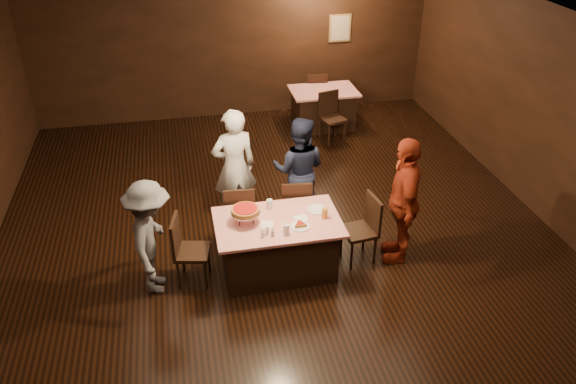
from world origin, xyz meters
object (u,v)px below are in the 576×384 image
object	(u,v)px
back_table	(323,108)
chair_back_near	(333,118)
glass_front_left	(286,229)
diner_grey_knit	(151,238)
pizza_stand	(245,211)
diner_navy_hoodie	(299,170)
main_table	(278,246)
plate_empty	(317,209)
glass_amber	(325,213)
glass_back	(270,204)
chair_far_left	(240,212)
chair_end_right	(359,230)
chair_back_far	(316,93)
chair_far_right	(296,206)
chair_end_left	(192,251)
diner_white_jacket	(234,167)
diner_red_shirt	(403,200)

from	to	relation	value
back_table	chair_back_near	distance (m)	0.71
back_table	glass_front_left	size ratio (longest dim) A/B	9.29
diner_grey_knit	pizza_stand	size ratio (longest dim) A/B	4.03
diner_navy_hoodie	diner_grey_knit	distance (m)	2.44
main_table	plate_empty	world-z (taller)	plate_empty
glass_amber	plate_empty	bearing A→B (deg)	104.04
diner_grey_knit	glass_back	xyz separation A→B (m)	(1.52, 0.34, 0.07)
diner_grey_knit	chair_far_left	bearing A→B (deg)	-49.53
chair_end_right	chair_back_far	size ratio (longest dim) A/B	1.00
chair_back_far	chair_far_right	bearing A→B (deg)	78.62
chair_end_left	diner_grey_knit	size ratio (longest dim) A/B	0.62
chair_far_left	chair_back_far	bearing A→B (deg)	-112.51
diner_navy_hoodie	glass_front_left	size ratio (longest dim) A/B	11.66
chair_far_right	diner_white_jacket	size ratio (longest dim) A/B	0.53
plate_empty	pizza_stand	bearing A→B (deg)	-173.99
chair_far_left	diner_grey_knit	world-z (taller)	diner_grey_knit
chair_back_near	diner_white_jacket	xyz separation A→B (m)	(-2.14, -2.31, 0.42)
back_table	plate_empty	bearing A→B (deg)	-106.16
chair_end_right	diner_white_jacket	bearing A→B (deg)	-138.91
back_table	chair_end_left	world-z (taller)	chair_end_left
chair_end_left	pizza_stand	world-z (taller)	pizza_stand
main_table	chair_end_right	xyz separation A→B (m)	(1.10, -0.00, 0.09)
chair_far_right	chair_end_left	xyz separation A→B (m)	(-1.50, -0.75, 0.00)
main_table	chair_back_far	size ratio (longest dim) A/B	1.68
diner_white_jacket	back_table	bearing A→B (deg)	-135.11
back_table	diner_white_jacket	distance (m)	3.73
chair_end_right	glass_front_left	world-z (taller)	chair_end_right
diner_navy_hoodie	diner_grey_knit	xyz separation A→B (m)	(-2.12, -1.21, -0.05)
diner_red_shirt	diner_navy_hoodie	bearing A→B (deg)	-122.42
diner_navy_hoodie	glass_back	distance (m)	1.06
chair_back_near	glass_amber	xyz separation A→B (m)	(-1.16, -3.68, 0.37)
glass_amber	glass_back	distance (m)	0.74
pizza_stand	glass_front_left	distance (m)	0.58
chair_back_far	plate_empty	world-z (taller)	chair_back_far
glass_front_left	glass_amber	bearing A→B (deg)	24.44
glass_back	back_table	bearing A→B (deg)	65.80
chair_far_left	chair_end_left	distance (m)	1.03
back_table	diner_navy_hoodie	xyz separation A→B (m)	(-1.22, -3.16, 0.43)
diner_red_shirt	main_table	bearing A→B (deg)	-76.38
chair_end_left	chair_back_near	distance (m)	4.62
chair_far_left	glass_amber	xyz separation A→B (m)	(1.00, -0.80, 0.37)
chair_end_left	pizza_stand	size ratio (longest dim) A/B	2.50
plate_empty	glass_front_left	world-z (taller)	glass_front_left
chair_back_far	plate_empty	distance (m)	4.94
glass_amber	chair_end_right	bearing A→B (deg)	5.71
pizza_stand	glass_back	bearing A→B (deg)	35.54
chair_back_near	chair_back_far	size ratio (longest dim) A/B	1.00
pizza_stand	diner_grey_knit	bearing A→B (deg)	-175.73
chair_end_left	diner_red_shirt	xyz separation A→B (m)	(2.76, -0.04, 0.42)
diner_navy_hoodie	chair_end_right	bearing A→B (deg)	135.84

